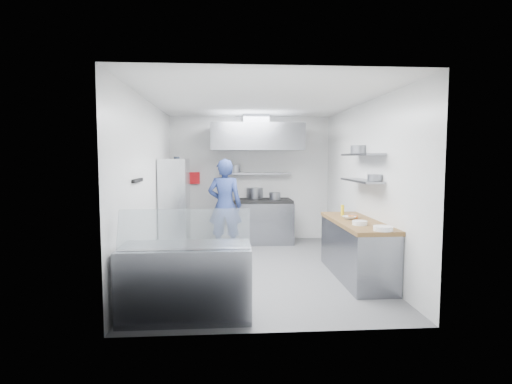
{
  "coord_description": "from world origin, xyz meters",
  "views": [
    {
      "loc": [
        -0.51,
        -6.6,
        1.86
      ],
      "look_at": [
        0.0,
        0.6,
        1.25
      ],
      "focal_mm": 28.0,
      "sensor_mm": 36.0,
      "label": 1
    }
  ],
  "objects": [
    {
      "name": "gas_range",
      "position": [
        0.1,
        2.1,
        0.45
      ],
      "size": [
        1.6,
        0.8,
        0.9
      ],
      "primitive_type": "cube",
      "color": "gray",
      "rests_on": "floor"
    },
    {
      "name": "stock_pot_right",
      "position": [
        0.51,
        2.03,
        1.04
      ],
      "size": [
        0.24,
        0.24,
        0.16
      ],
      "primitive_type": "cylinder",
      "color": "slate",
      "rests_on": "cooktop"
    },
    {
      "name": "plate_stack_a",
      "position": [
        1.55,
        -1.49,
        0.93
      ],
      "size": [
        0.26,
        0.26,
        0.06
      ],
      "primitive_type": "cylinder",
      "color": "white",
      "rests_on": "prep_counter_top"
    },
    {
      "name": "stock_pot_left",
      "position": [
        -0.42,
        2.05,
        1.06
      ],
      "size": [
        0.26,
        0.26,
        0.2
      ],
      "primitive_type": "cylinder",
      "color": "slate",
      "rests_on": "cooktop"
    },
    {
      "name": "squeeze_bottle",
      "position": [
        1.41,
        -0.08,
        0.99
      ],
      "size": [
        0.06,
        0.06,
        0.18
      ],
      "primitive_type": "cylinder",
      "color": "yellow",
      "rests_on": "prep_counter_top"
    },
    {
      "name": "over_range_shelf",
      "position": [
        0.1,
        2.34,
        1.52
      ],
      "size": [
        1.6,
        0.3,
        0.04
      ],
      "primitive_type": "cube",
      "color": "gray",
      "rests_on": "wall_back"
    },
    {
      "name": "wall_front",
      "position": [
        0.0,
        -2.5,
        1.4
      ],
      "size": [
        3.6,
        2.8,
        0.02
      ],
      "primitive_type": "cube",
      "rotation": [
        -1.57,
        0.0,
        0.0
      ],
      "color": "white",
      "rests_on": "floor"
    },
    {
      "name": "prep_counter_top",
      "position": [
        1.48,
        -0.6,
        0.87
      ],
      "size": [
        0.65,
        2.04,
        0.06
      ],
      "primitive_type": "cube",
      "color": "brown",
      "rests_on": "prep_counter_base"
    },
    {
      "name": "wall_shelf_upper",
      "position": [
        1.64,
        -0.3,
        1.92
      ],
      "size": [
        0.3,
        1.3,
        0.04
      ],
      "primitive_type": "cube",
      "color": "gray",
      "rests_on": "wall_right"
    },
    {
      "name": "wall_back",
      "position": [
        0.0,
        2.5,
        1.4
      ],
      "size": [
        3.6,
        2.8,
        0.02
      ],
      "primitive_type": "cube",
      "rotation": [
        1.57,
        0.0,
        0.0
      ],
      "color": "white",
      "rests_on": "floor"
    },
    {
      "name": "wire_rack",
      "position": [
        -1.53,
        1.12,
        0.93
      ],
      "size": [
        0.5,
        0.9,
        1.85
      ],
      "primitive_type": "cube",
      "color": "silver",
      "rests_on": "floor"
    },
    {
      "name": "hood_duct",
      "position": [
        0.1,
        2.15,
        2.68
      ],
      "size": [
        0.55,
        0.55,
        0.24
      ],
      "primitive_type": "cube",
      "color": "slate",
      "rests_on": "extractor_hood"
    },
    {
      "name": "plate_stack_b",
      "position": [
        1.39,
        -1.02,
        0.93
      ],
      "size": [
        0.21,
        0.21,
        0.06
      ],
      "primitive_type": "cylinder",
      "color": "white",
      "rests_on": "prep_counter_top"
    },
    {
      "name": "shelf_pot_c",
      "position": [
        1.71,
        -0.71,
        1.57
      ],
      "size": [
        0.23,
        0.23,
        0.1
      ],
      "primitive_type": "cylinder",
      "color": "slate",
      "rests_on": "wall_shelf_lower"
    },
    {
      "name": "knife_strip",
      "position": [
        -1.78,
        -0.9,
        1.55
      ],
      "size": [
        0.04,
        0.55,
        0.05
      ],
      "primitive_type": "cube",
      "color": "black",
      "rests_on": "wall_left"
    },
    {
      "name": "rack_jar",
      "position": [
        -1.48,
        1.11,
        1.8
      ],
      "size": [
        0.11,
        0.11,
        0.18
      ],
      "primitive_type": "cylinder",
      "color": "black",
      "rests_on": "wire_rack"
    },
    {
      "name": "shelf_pot_a",
      "position": [
        -0.36,
        2.31,
        1.63
      ],
      "size": [
        0.26,
        0.26,
        0.18
      ],
      "primitive_type": "cylinder",
      "color": "slate",
      "rests_on": "over_range_shelf"
    },
    {
      "name": "rack_bin_b",
      "position": [
        -1.53,
        1.27,
        1.3
      ],
      "size": [
        0.13,
        0.16,
        0.14
      ],
      "primitive_type": "cube",
      "color": "yellow",
      "rests_on": "wire_rack"
    },
    {
      "name": "wall_right",
      "position": [
        1.8,
        0.0,
        1.4
      ],
      "size": [
        2.8,
        5.0,
        0.02
      ],
      "primitive_type": "cube",
      "rotation": [
        1.57,
        0.0,
        -1.57
      ],
      "color": "white",
      "rests_on": "floor"
    },
    {
      "name": "wall_left",
      "position": [
        -1.8,
        0.0,
        1.4
      ],
      "size": [
        2.8,
        5.0,
        0.02
      ],
      "primitive_type": "cube",
      "rotation": [
        1.57,
        0.0,
        1.57
      ],
      "color": "white",
      "rests_on": "floor"
    },
    {
      "name": "rack_bin_a",
      "position": [
        -1.53,
        0.98,
        0.8
      ],
      "size": [
        0.15,
        0.19,
        0.17
      ],
      "primitive_type": "cube",
      "color": "white",
      "rests_on": "wire_rack"
    },
    {
      "name": "prep_counter_base",
      "position": [
        1.48,
        -0.6,
        0.42
      ],
      "size": [
        0.62,
        2.0,
        0.84
      ],
      "primitive_type": "cube",
      "color": "gray",
      "rests_on": "floor"
    },
    {
      "name": "red_firebox",
      "position": [
        -1.25,
        2.44,
        1.42
      ],
      "size": [
        0.22,
        0.1,
        0.26
      ],
      "primitive_type": "cube",
      "color": "red",
      "rests_on": "wall_back"
    },
    {
      "name": "ceiling",
      "position": [
        0.0,
        0.0,
        2.8
      ],
      "size": [
        5.0,
        5.0,
        0.0
      ],
      "primitive_type": "plane",
      "rotation": [
        3.14,
        0.0,
        0.0
      ],
      "color": "silver",
      "rests_on": "wall_back"
    },
    {
      "name": "extractor_hood",
      "position": [
        0.1,
        1.93,
        2.3
      ],
      "size": [
        1.9,
        1.15,
        0.55
      ],
      "primitive_type": "cube",
      "color": "gray",
      "rests_on": "wall_back"
    },
    {
      "name": "shelf_pot_d",
      "position": [
        1.72,
        0.07,
        2.01
      ],
      "size": [
        0.28,
        0.28,
        0.14
      ],
      "primitive_type": "cylinder",
      "color": "slate",
      "rests_on": "wall_shelf_upper"
    },
    {
      "name": "display_glass",
      "position": [
        -1.0,
        -2.12,
        1.07
      ],
      "size": [
        1.47,
        0.19,
        0.42
      ],
      "primitive_type": "cube",
      "rotation": [
        -0.38,
        0.0,
        0.0
      ],
      "color": "silver",
      "rests_on": "display_case"
    },
    {
      "name": "copper_pan",
      "position": [
        1.49,
        -0.37,
        0.93
      ],
      "size": [
        0.17,
        0.17,
        0.06
      ],
      "primitive_type": "cylinder",
      "color": "#CE773A",
      "rests_on": "prep_counter_top"
    },
    {
      "name": "wall_shelf_lower",
      "position": [
        1.64,
        -0.3,
        1.5
      ],
      "size": [
        0.3,
        1.3,
        0.04
      ],
      "primitive_type": "cube",
      "color": "gray",
      "rests_on": "wall_right"
    },
    {
      "name": "chef",
      "position": [
        -0.57,
        1.32,
        0.92
      ],
      "size": [
        0.72,
        0.52,
        1.85
      ],
      "primitive_type": "imported",
      "rotation": [
        0.0,
        0.0,
        3.02
      ],
      "color": "navy",
      "rests_on": "floor"
    },
    {
      "name": "display_case",
      "position": [
        -1.0,
        -2.0,
        0.42
      ],
      "size": [
        1.5,
        0.7,
        0.85
      ],
      "primitive_type": "cube",
      "color": "gray",
      "rests_on": "floor"
    },
    {
      "name": "stock_pot_mid",
      "position": [
        0.1,
        2.38,
        1.08
      ],
      "size": [
        0.37,
        0.37,
        0.24
      ],
      "primitive_type": "cylinder",
      "color": "slate",
      "rests_on": "cooktop"
    },
    {
      "name": "mixing_bowl",
      "position": [
        1.4,
        -0.47,
        0.92
      ],
      "size": [
        0.25,
        0.25,
        0.05
      ],
      "primitive_type": "imported",
      "rotation": [
        0.0,
        0.0,
        0.28
      ],
      "color": "white",
      "rests_on": "prep_counter_top"
    },
    {
      "name": "floor",
      "position": [
        0.0,
        0.0,
        0.0
      ],
      "size": [
        5.0,
        5.0,
        0.0
      ],
      "primitive_type": "plane",
      "color": "#515153",
      "rests_on": "ground"
    },
    {
      "name": "cooktop",
      "position": [
        0.1,
        2.1,
        0.93
      ],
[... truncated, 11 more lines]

